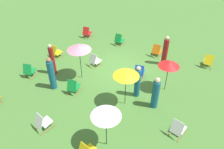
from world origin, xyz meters
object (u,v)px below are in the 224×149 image
(person_4, at_px, (155,93))
(deckchair_12, at_px, (56,52))
(deckchair_3, at_px, (208,61))
(umbrella_3, at_px, (106,114))
(deckchair_9, at_px, (29,71))
(deckchair_10, at_px, (119,40))
(deckchair_6, at_px, (139,72))
(umbrella_0, at_px, (126,74))
(deckchair_2, at_px, (178,128))
(person_2, at_px, (165,51))
(umbrella_1, at_px, (79,48))
(person_3, at_px, (52,74))
(deckchair_1, at_px, (95,61))
(deckchair_4, at_px, (157,51))
(deckchair_11, at_px, (73,87))
(umbrella_2, at_px, (169,64))
(deckchair_5, at_px, (87,33))
(person_0, at_px, (52,60))
(deckchair_8, at_px, (43,122))
(person_1, at_px, (137,82))

(person_4, bearing_deg, deckchair_12, 35.09)
(deckchair_3, xyz_separation_m, umbrella_3, (2.84, 7.53, 1.37))
(deckchair_9, bearing_deg, deckchair_10, -132.85)
(deckchair_6, distance_m, umbrella_0, 2.67)
(deckchair_2, bearing_deg, person_2, -53.08)
(umbrella_1, bearing_deg, person_3, 59.83)
(deckchair_1, distance_m, person_3, 2.92)
(person_4, bearing_deg, deckchair_1, 25.02)
(deckchair_4, distance_m, umbrella_0, 5.09)
(deckchair_1, relative_size, deckchair_11, 1.04)
(deckchair_9, height_order, umbrella_2, umbrella_2)
(umbrella_3, bearing_deg, deckchair_12, -36.61)
(person_4, bearing_deg, umbrella_1, 41.79)
(deckchair_2, bearing_deg, person_3, 13.61)
(deckchair_9, bearing_deg, deckchair_4, -152.13)
(deckchair_1, bearing_deg, deckchair_11, 113.22)
(deckchair_5, bearing_deg, deckchair_9, 83.85)
(deckchair_3, relative_size, umbrella_1, 0.41)
(deckchair_4, bearing_deg, person_3, 58.05)
(deckchair_1, height_order, deckchair_10, same)
(deckchair_5, relative_size, person_0, 0.44)
(deckchair_12, xyz_separation_m, umbrella_3, (-5.90, 4.38, 1.37))
(deckchair_6, bearing_deg, umbrella_2, 156.40)
(deckchair_3, xyz_separation_m, deckchair_10, (5.84, -0.10, 0.00))
(deckchair_3, height_order, person_2, person_2)
(deckchair_2, distance_m, deckchair_8, 5.61)
(deckchair_2, height_order, deckchair_10, same)
(deckchair_3, bearing_deg, person_0, 27.45)
(person_1, bearing_deg, deckchair_10, -92.13)
(deckchair_2, height_order, deckchair_6, same)
(person_2, bearing_deg, deckchair_9, 78.59)
(person_3, bearing_deg, deckchair_12, 18.11)
(deckchair_1, bearing_deg, umbrella_0, 161.10)
(deckchair_8, xyz_separation_m, person_0, (2.10, -3.39, 0.54))
(deckchair_6, bearing_deg, person_1, 95.82)
(deckchair_1, height_order, deckchair_3, same)
(deckchair_2, height_order, person_0, person_0)
(deckchair_3, distance_m, deckchair_8, 9.78)
(deckchair_6, bearing_deg, umbrella_0, 83.37)
(deckchair_3, distance_m, person_3, 8.96)
(deckchair_4, relative_size, person_1, 0.48)
(umbrella_3, bearing_deg, deckchair_6, -84.96)
(deckchair_11, bearing_deg, person_3, -1.41)
(deckchair_1, relative_size, person_3, 0.48)
(person_2, bearing_deg, deckchair_8, 108.97)
(deckchair_5, bearing_deg, deckchair_4, 174.88)
(deckchair_8, bearing_deg, deckchair_11, -69.52)
(deckchair_11, xyz_separation_m, person_3, (1.16, 0.14, 0.49))
(umbrella_1, height_order, person_3, umbrella_1)
(deckchair_3, relative_size, person_1, 0.48)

